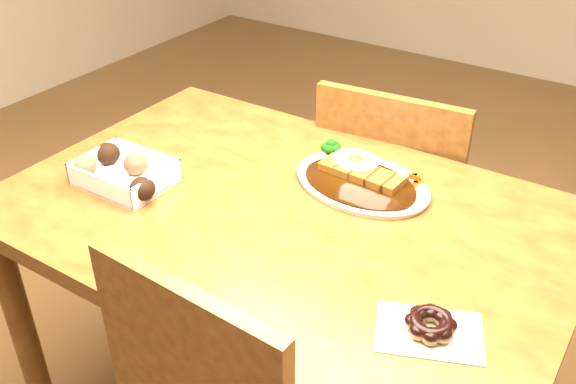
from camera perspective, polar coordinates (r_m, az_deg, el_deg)
The scene contains 5 objects.
table at distance 1.42m, azimuth -0.40°, elevation -4.85°, with size 1.20×0.80×0.75m.
chair_far at distance 1.89m, azimuth 9.58°, elevation -1.18°, with size 0.46×0.46×0.87m.
katsu_curry_plate at distance 1.45m, azimuth 6.49°, elevation 1.21°, with size 0.34×0.26×0.06m.
donut_box at distance 1.49m, azimuth -14.55°, elevation 1.79°, with size 0.23×0.16×0.06m.
pon_de_ring at distance 1.09m, azimuth 12.55°, elevation -11.44°, with size 0.21×0.18×0.03m.
Camera 1 is at (0.63, -0.94, 1.51)m, focal length 40.00 mm.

